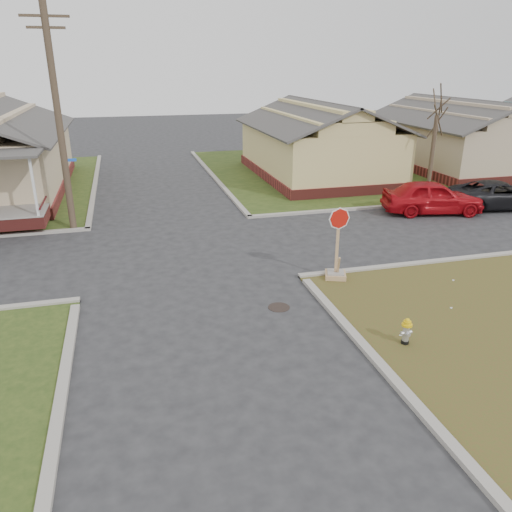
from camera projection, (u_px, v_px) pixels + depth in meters
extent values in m
plane|color=#262628|center=(202.00, 309.00, 14.64)|extent=(120.00, 120.00, 0.00)
cube|color=#293F16|center=(463.00, 163.00, 36.13)|extent=(37.00, 19.00, 0.05)
cylinder|color=black|center=(279.00, 307.00, 14.71)|extent=(0.64, 0.64, 0.01)
cube|color=maroon|center=(316.00, 172.00, 31.80)|extent=(7.20, 11.20, 0.60)
cube|color=#E1D184|center=(317.00, 146.00, 31.23)|extent=(7.00, 11.00, 2.60)
cube|color=maroon|center=(453.00, 164.00, 34.20)|extent=(7.20, 11.20, 0.60)
cube|color=tan|center=(456.00, 140.00, 33.63)|extent=(7.00, 11.00, 2.60)
cylinder|color=#3E3124|center=(59.00, 123.00, 20.04)|extent=(0.28, 0.28, 9.00)
cube|color=#3E3124|center=(44.00, 16.00, 18.63)|extent=(1.80, 0.10, 0.10)
cube|color=#3E3124|center=(46.00, 27.00, 18.78)|extent=(1.40, 0.10, 0.10)
cylinder|color=#3E3124|center=(432.00, 156.00, 26.42)|extent=(0.22, 0.22, 4.20)
cylinder|color=black|center=(405.00, 342.00, 12.71)|extent=(0.20, 0.20, 0.09)
cylinder|color=#B7B8BD|center=(406.00, 333.00, 12.62)|extent=(0.17, 0.17, 0.41)
sphere|color=#B7B8BD|center=(407.00, 326.00, 12.55)|extent=(0.17, 0.17, 0.17)
cylinder|color=yellow|center=(407.00, 325.00, 12.54)|extent=(0.27, 0.27, 0.05)
cylinder|color=yellow|center=(407.00, 323.00, 12.51)|extent=(0.20, 0.20, 0.09)
sphere|color=yellow|center=(407.00, 321.00, 12.49)|extent=(0.13, 0.13, 0.13)
cube|color=tan|center=(335.00, 275.00, 16.64)|extent=(0.67, 0.67, 0.16)
cube|color=gray|center=(336.00, 272.00, 16.61)|extent=(0.54, 0.54, 0.04)
cube|color=tan|center=(337.00, 242.00, 16.22)|extent=(0.10, 0.05, 2.27)
cylinder|color=#B2120B|center=(340.00, 219.00, 15.89)|extent=(0.61, 0.27, 0.65)
cylinder|color=silver|center=(339.00, 218.00, 15.90)|extent=(0.69, 0.30, 0.74)
imported|color=#AF0C14|center=(432.00, 197.00, 23.76)|extent=(4.97, 2.85, 1.59)
imported|color=black|center=(499.00, 195.00, 24.68)|extent=(5.13, 3.01, 1.34)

